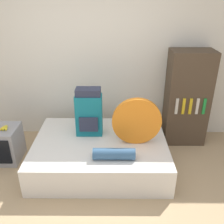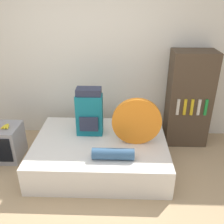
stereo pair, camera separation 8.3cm
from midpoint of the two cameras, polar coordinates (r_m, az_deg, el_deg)
name	(u,v)px [view 2 (the right image)]	position (r m, az deg, el deg)	size (l,w,h in m)	color
ground_plane	(77,206)	(3.19, -7.16, -20.56)	(16.00, 16.00, 0.00)	tan
wall_back	(90,60)	(4.09, -4.46, 11.68)	(8.00, 0.05, 2.60)	silver
bed	(100,152)	(3.65, -1.99, -9.21)	(1.86, 1.38, 0.40)	silver
backpack	(89,112)	(3.57, -4.52, -0.07)	(0.38, 0.24, 0.70)	#14707F
tent_bag	(137,122)	(3.34, 6.37, -2.22)	(0.66, 0.07, 0.66)	orange
sleeping_roll	(113,154)	(3.14, 1.01, -9.56)	(0.53, 0.15, 0.15)	#33567A
television	(5,142)	(4.07, -22.78, -6.41)	(0.48, 0.47, 0.53)	#939399
banana_bunch	(6,126)	(3.90, -22.49, -3.04)	(0.13, 0.16, 0.04)	yellow
bookshelf	(189,99)	(4.14, 17.68, 2.82)	(0.65, 0.44, 1.53)	#473828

